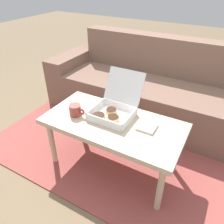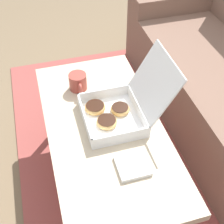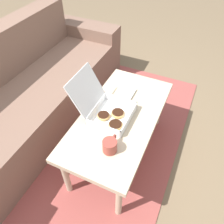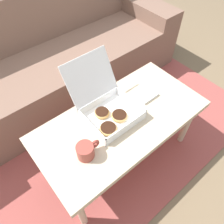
# 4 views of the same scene
# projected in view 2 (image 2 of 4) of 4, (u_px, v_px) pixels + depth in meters

# --- Properties ---
(ground_plane) EXTENTS (12.00, 12.00, 0.00)m
(ground_plane) POSITION_uv_depth(u_px,v_px,m) (130.00, 176.00, 1.80)
(ground_plane) COLOR #756047
(area_rug) EXTENTS (2.48, 1.82, 0.01)m
(area_rug) POSITION_uv_depth(u_px,v_px,m) (178.00, 164.00, 1.86)
(area_rug) COLOR #994742
(area_rug) RESTS_ON ground_plane
(coffee_table) EXTENTS (1.06, 0.53, 0.47)m
(coffee_table) POSITION_uv_depth(u_px,v_px,m) (105.00, 134.00, 1.48)
(coffee_table) COLOR #C6B293
(coffee_table) RESTS_ON ground_plane
(pastry_box) EXTENTS (0.31, 0.40, 0.30)m
(pastry_box) POSITION_uv_depth(u_px,v_px,m) (119.00, 108.00, 1.45)
(pastry_box) COLOR white
(pastry_box) RESTS_ON coffee_table
(coffee_mug) EXTENTS (0.14, 0.09, 0.09)m
(coffee_mug) POSITION_uv_depth(u_px,v_px,m) (78.00, 82.00, 1.60)
(coffee_mug) COLOR #993D33
(coffee_mug) RESTS_ON coffee_table
(napkin_stack) EXTENTS (0.13, 0.13, 0.02)m
(napkin_stack) POSITION_uv_depth(u_px,v_px,m) (132.00, 166.00, 1.28)
(napkin_stack) COLOR white
(napkin_stack) RESTS_ON coffee_table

